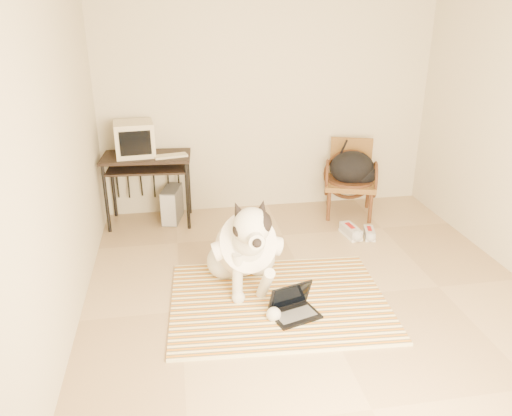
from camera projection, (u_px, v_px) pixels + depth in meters
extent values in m
plane|color=tan|center=(315.00, 299.00, 4.39)|extent=(4.50, 4.50, 0.00)
plane|color=beige|center=(268.00, 100.00, 5.93)|extent=(4.50, 0.00, 4.50)
plane|color=beige|center=(501.00, 314.00, 1.83)|extent=(4.50, 0.00, 4.50)
plane|color=beige|center=(54.00, 163.00, 3.57)|extent=(0.00, 4.50, 4.50)
cube|color=#C46E1B|center=(289.00, 341.00, 3.82)|extent=(1.87, 0.40, 0.02)
cube|color=#316A2F|center=(284.00, 320.00, 4.08)|extent=(1.87, 0.40, 0.02)
cube|color=#603B78|center=(279.00, 301.00, 4.34)|extent=(1.87, 0.40, 0.02)
cube|color=gold|center=(274.00, 284.00, 4.60)|extent=(1.87, 0.40, 0.02)
cube|color=beige|center=(270.00, 269.00, 4.86)|extent=(1.87, 0.40, 0.02)
sphere|color=silver|center=(224.00, 261.00, 4.68)|extent=(0.33, 0.33, 0.33)
sphere|color=silver|center=(258.00, 258.00, 4.74)|extent=(0.33, 0.33, 0.33)
ellipsoid|color=silver|center=(241.00, 258.00, 4.69)|extent=(0.41, 0.37, 0.34)
ellipsoid|color=silver|center=(245.00, 246.00, 4.42)|extent=(0.43, 0.77, 0.72)
cylinder|color=white|center=(245.00, 245.00, 4.43)|extent=(0.51, 0.66, 0.66)
sphere|color=silver|center=(249.00, 240.00, 4.17)|extent=(0.28, 0.28, 0.28)
sphere|color=silver|center=(252.00, 226.00, 4.00)|extent=(0.31, 0.31, 0.31)
ellipsoid|color=black|center=(257.00, 223.00, 4.00)|extent=(0.24, 0.27, 0.22)
cylinder|color=silver|center=(255.00, 238.00, 3.90)|extent=(0.13, 0.16, 0.13)
sphere|color=black|center=(257.00, 243.00, 3.82)|extent=(0.07, 0.07, 0.07)
cone|color=black|center=(238.00, 210.00, 4.00)|extent=(0.15, 0.15, 0.19)
cone|color=black|center=(262.00, 208.00, 4.04)|extent=(0.15, 0.16, 0.19)
torus|color=silver|center=(250.00, 235.00, 4.13)|extent=(0.27, 0.15, 0.24)
cylinder|color=silver|center=(238.00, 276.00, 4.26)|extent=(0.09, 0.14, 0.46)
cylinder|color=silver|center=(265.00, 284.00, 4.19)|extent=(0.10, 0.41, 0.47)
sphere|color=silver|center=(238.00, 297.00, 4.31)|extent=(0.12, 0.12, 0.12)
sphere|color=silver|center=(274.00, 314.00, 4.06)|extent=(0.12, 0.12, 0.12)
cone|color=black|center=(235.00, 257.00, 5.00)|extent=(0.23, 0.46, 0.12)
cube|color=black|center=(295.00, 315.00, 4.10)|extent=(0.44, 0.37, 0.02)
cube|color=#505052|center=(296.00, 315.00, 4.09)|extent=(0.35, 0.24, 0.00)
cube|color=black|center=(290.00, 296.00, 4.13)|extent=(0.39, 0.20, 0.25)
cube|color=black|center=(290.00, 296.00, 4.12)|extent=(0.34, 0.17, 0.22)
cube|color=black|center=(146.00, 157.00, 5.64)|extent=(1.02, 0.62, 0.03)
cube|color=black|center=(147.00, 169.00, 5.63)|extent=(0.90, 0.50, 0.02)
cylinder|color=black|center=(106.00, 199.00, 5.54)|extent=(0.04, 0.04, 0.79)
cylinder|color=black|center=(113.00, 185.00, 5.96)|extent=(0.04, 0.04, 0.79)
cylinder|color=black|center=(188.00, 196.00, 5.62)|extent=(0.04, 0.04, 0.79)
cylinder|color=black|center=(189.00, 183.00, 6.04)|extent=(0.04, 0.04, 0.79)
cube|color=beige|center=(134.00, 139.00, 5.56)|extent=(0.46, 0.44, 0.38)
cube|color=black|center=(135.00, 143.00, 5.39)|extent=(0.33, 0.05, 0.27)
cube|color=beige|center=(171.00, 156.00, 5.57)|extent=(0.38, 0.21, 0.02)
cube|color=#505052|center=(172.00, 204.00, 5.92)|extent=(0.27, 0.45, 0.40)
cube|color=#B2B2B7|center=(168.00, 211.00, 5.72)|extent=(0.17, 0.05, 0.38)
cube|color=brown|center=(350.00, 184.00, 6.02)|extent=(0.73, 0.72, 0.06)
cylinder|color=#351B0E|center=(350.00, 180.00, 6.01)|extent=(0.55, 0.55, 0.04)
cube|color=brown|center=(351.00, 156.00, 6.16)|extent=(0.49, 0.19, 0.45)
cylinder|color=#351B0E|center=(329.00, 206.00, 5.91)|extent=(0.04, 0.04, 0.36)
cylinder|color=#351B0E|center=(329.00, 192.00, 6.36)|extent=(0.04, 0.04, 0.36)
cylinder|color=#351B0E|center=(370.00, 208.00, 5.85)|extent=(0.04, 0.04, 0.36)
cylinder|color=#351B0E|center=(368.00, 194.00, 6.29)|extent=(0.04, 0.04, 0.36)
ellipsoid|color=black|center=(352.00, 167.00, 5.92)|extent=(0.53, 0.44, 0.39)
ellipsoid|color=black|center=(363.00, 175.00, 5.93)|extent=(0.33, 0.27, 0.23)
cube|color=silver|center=(350.00, 234.00, 5.58)|extent=(0.18, 0.35, 0.03)
cube|color=#96959A|center=(351.00, 231.00, 5.56)|extent=(0.17, 0.34, 0.11)
cube|color=maroon|center=(351.00, 227.00, 5.54)|extent=(0.08, 0.17, 0.02)
cube|color=silver|center=(369.00, 236.00, 5.55)|extent=(0.17, 0.29, 0.03)
cube|color=#96959A|center=(369.00, 233.00, 5.54)|extent=(0.16, 0.28, 0.09)
cube|color=maroon|center=(370.00, 230.00, 5.52)|extent=(0.08, 0.14, 0.02)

